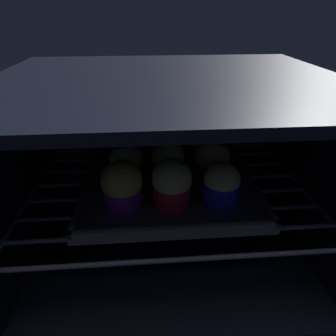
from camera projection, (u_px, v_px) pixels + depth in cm
name	position (u px, v px, depth cm)	size (l,w,h in cm)	color
oven_cavity	(167.00, 163.00, 59.81)	(59.00, 47.00, 37.00)	black
oven_rack	(168.00, 188.00, 57.80)	(54.80, 42.00, 0.80)	#444756
baking_tray	(168.00, 180.00, 58.18)	(32.92, 32.92, 2.20)	#4C4C51
muffin_row0_col0	(122.00, 186.00, 47.80)	(6.97, 6.97, 9.00)	#7A238C
muffin_row0_col1	(174.00, 183.00, 48.46)	(6.82, 6.82, 8.61)	red
muffin_row0_col2	(221.00, 184.00, 49.48)	(6.45, 6.45, 7.59)	#1928B7
muffin_row1_col0	(127.00, 162.00, 55.85)	(6.64, 6.64, 8.48)	red
muffin_row1_col1	(166.00, 161.00, 56.03)	(6.58, 6.58, 8.89)	red
muffin_row1_col2	(212.00, 159.00, 56.44)	(7.04, 7.04, 8.40)	red
muffin_row2_col0	(128.00, 146.00, 62.73)	(6.73, 6.73, 8.00)	silver
muffin_row2_col1	(163.00, 143.00, 62.98)	(6.62, 6.62, 8.62)	#0C8C84
muffin_row2_col2	(203.00, 142.00, 64.03)	(7.01, 7.01, 8.42)	#1928B7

